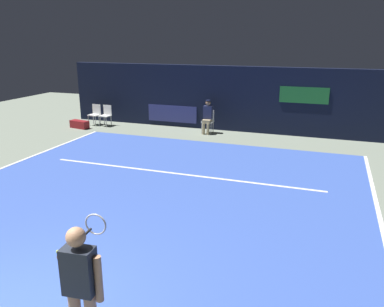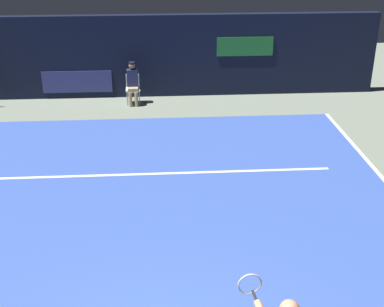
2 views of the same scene
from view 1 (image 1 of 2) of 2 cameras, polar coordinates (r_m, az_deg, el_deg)
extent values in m
plane|color=gray|center=(9.29, -6.43, -6.83)|extent=(29.37, 29.37, 0.00)
cube|color=#3856B2|center=(9.29, -6.43, -6.80)|extent=(10.19, 11.05, 0.01)
cube|color=white|center=(8.55, 26.26, -10.64)|extent=(0.10, 11.05, 0.01)
cube|color=white|center=(10.93, -2.00, -2.99)|extent=(7.95, 0.10, 0.01)
cube|color=black|center=(15.98, 5.67, 7.98)|extent=(14.29, 0.30, 2.60)
cube|color=navy|center=(16.73, -2.91, 5.83)|extent=(2.20, 0.04, 0.70)
cube|color=#1E6B2D|center=(15.34, 16.06, 8.20)|extent=(1.80, 0.04, 0.60)
cube|color=#1E232D|center=(4.68, -16.19, -16.16)|extent=(0.38, 0.25, 0.56)
sphere|color=tan|center=(4.47, -16.63, -11.62)|extent=(0.22, 0.22, 0.22)
cylinder|color=tan|center=(4.86, -17.13, -12.90)|extent=(0.14, 0.51, 0.09)
cylinder|color=tan|center=(4.64, -13.51, -17.41)|extent=(0.09, 0.09, 0.56)
cylinder|color=black|center=(5.08, -15.39, -11.36)|extent=(0.06, 0.30, 0.03)
torus|color=#B2B2B7|center=(5.30, -13.91, -10.03)|extent=(0.30, 0.05, 0.30)
cube|color=white|center=(15.54, 2.30, 4.66)|extent=(0.46, 0.42, 0.04)
cube|color=white|center=(15.68, 2.50, 5.63)|extent=(0.42, 0.05, 0.42)
cylinder|color=#B2B2B7|center=(15.48, 1.45, 3.75)|extent=(0.03, 0.03, 0.46)
cylinder|color=#B2B2B7|center=(15.38, 2.79, 3.65)|extent=(0.03, 0.03, 0.46)
cylinder|color=#B2B2B7|center=(15.80, 1.79, 4.01)|extent=(0.03, 0.03, 0.46)
cylinder|color=#B2B2B7|center=(15.71, 3.11, 3.92)|extent=(0.03, 0.03, 0.46)
cube|color=tan|center=(15.46, 2.22, 4.75)|extent=(0.34, 0.41, 0.14)
cylinder|color=tan|center=(15.37, 1.71, 3.65)|extent=(0.11, 0.11, 0.46)
cylinder|color=tan|center=(15.32, 2.36, 3.61)|extent=(0.11, 0.11, 0.46)
cube|color=#23284C|center=(15.51, 2.35, 6.03)|extent=(0.35, 0.23, 0.52)
sphere|color=#8C6647|center=(15.44, 2.37, 7.41)|extent=(0.20, 0.20, 0.20)
cylinder|color=#141933|center=(15.43, 2.37, 7.74)|extent=(0.19, 0.19, 0.04)
cube|color=white|center=(17.53, -14.14, 5.48)|extent=(0.47, 0.44, 0.04)
cube|color=white|center=(17.64, -13.79, 6.33)|extent=(0.42, 0.06, 0.42)
cylinder|color=#B2B2B7|center=(17.56, -14.92, 4.71)|extent=(0.03, 0.03, 0.44)
cylinder|color=#B2B2B7|center=(17.33, -13.95, 4.62)|extent=(0.03, 0.03, 0.44)
cylinder|color=#B2B2B7|center=(17.82, -14.23, 4.93)|extent=(0.03, 0.03, 0.44)
cylinder|color=#B2B2B7|center=(17.59, -13.27, 4.85)|extent=(0.03, 0.03, 0.44)
cube|color=white|center=(17.23, -12.63, 5.39)|extent=(0.49, 0.45, 0.04)
cube|color=white|center=(17.34, -12.26, 6.26)|extent=(0.42, 0.08, 0.42)
cylinder|color=#B2B2B7|center=(17.26, -13.42, 4.61)|extent=(0.03, 0.03, 0.44)
cylinder|color=#B2B2B7|center=(17.02, -12.45, 4.51)|extent=(0.03, 0.03, 0.44)
cylinder|color=#B2B2B7|center=(17.51, -12.71, 4.83)|extent=(0.03, 0.03, 0.44)
cylinder|color=#B2B2B7|center=(17.28, -11.75, 4.74)|extent=(0.03, 0.03, 0.44)
sphere|color=#CCE033|center=(7.49, -19.01, -13.42)|extent=(0.07, 0.07, 0.07)
cube|color=maroon|center=(17.13, -16.13, 4.12)|extent=(0.88, 0.47, 0.32)
camera|label=2|loc=(4.27, -93.64, 23.57)|focal=48.73mm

